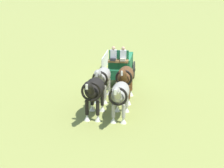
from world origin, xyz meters
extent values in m
plane|color=olive|center=(0.00, 0.00, 0.00)|extent=(220.00, 220.00, 0.00)
cube|color=#195B38|center=(0.00, 0.00, 1.21)|extent=(2.68, 1.39, 1.09)
cube|color=brown|center=(1.58, 0.02, 1.80)|extent=(0.58, 1.23, 0.12)
cube|color=#195B38|center=(1.98, 0.03, 1.02)|extent=(0.25, 1.09, 0.60)
cube|color=#195B38|center=(1.28, 0.02, 2.13)|extent=(0.08, 1.22, 0.55)
cube|color=black|center=(0.00, 0.00, 0.57)|extent=(2.94, 0.20, 0.16)
cylinder|color=black|center=(1.06, 0.79, 0.57)|extent=(1.14, 0.09, 1.14)
cylinder|color=black|center=(1.06, 0.79, 0.57)|extent=(0.20, 0.18, 0.20)
cylinder|color=black|center=(1.08, -0.76, 0.57)|extent=(1.14, 0.09, 1.14)
cylinder|color=black|center=(1.08, -0.76, 0.57)|extent=(0.20, 0.18, 0.20)
cylinder|color=black|center=(-1.08, 0.76, 0.57)|extent=(1.14, 0.09, 1.14)
cylinder|color=black|center=(-1.08, 0.76, 0.57)|extent=(0.20, 0.18, 0.20)
cylinder|color=black|center=(-1.06, -0.79, 0.57)|extent=(1.14, 0.09, 1.14)
cylinder|color=black|center=(-1.06, -0.79, 0.57)|extent=(0.20, 0.18, 0.20)
cylinder|color=brown|center=(2.63, 0.03, 0.62)|extent=(2.60, 0.13, 0.10)
cube|color=#BCB293|center=(1.70, 0.32, 1.94)|extent=(0.40, 0.33, 0.16)
cube|color=silver|center=(1.58, 0.32, 2.21)|extent=(0.24, 0.36, 0.55)
sphere|color=tan|center=(1.58, 0.32, 2.60)|extent=(0.22, 0.22, 0.22)
cube|color=#2D2D33|center=(1.71, -0.28, 1.94)|extent=(0.40, 0.33, 0.16)
cube|color=silver|center=(1.59, -0.28, 2.21)|extent=(0.24, 0.36, 0.55)
sphere|color=tan|center=(1.59, -0.28, 2.60)|extent=(0.22, 0.22, 0.22)
ellipsoid|color=brown|center=(3.53, 0.70, 1.48)|extent=(2.14, 0.93, 0.90)
cylinder|color=brown|center=(4.27, 0.95, 0.71)|extent=(0.18, 0.18, 0.77)
cone|color=silver|center=(4.27, 0.95, 0.16)|extent=(0.30, 0.30, 0.33)
cylinder|color=brown|center=(4.27, 0.46, 0.71)|extent=(0.18, 0.18, 0.77)
cone|color=silver|center=(4.27, 0.46, 0.16)|extent=(0.30, 0.30, 0.33)
cylinder|color=brown|center=(2.78, 0.93, 0.71)|extent=(0.18, 0.18, 0.77)
cone|color=silver|center=(2.78, 0.93, 0.16)|extent=(0.30, 0.30, 0.33)
cylinder|color=brown|center=(2.78, 0.44, 0.71)|extent=(0.18, 0.18, 0.77)
cone|color=silver|center=(2.78, 0.44, 0.16)|extent=(0.30, 0.30, 0.33)
cylinder|color=brown|center=(4.85, 0.71, 1.88)|extent=(0.95, 0.37, 0.81)
ellipsoid|color=brown|center=(5.22, 0.72, 2.13)|extent=(0.60, 0.27, 0.32)
cube|color=silver|center=(5.50, 0.72, 2.13)|extent=(0.06, 0.10, 0.24)
torus|color=black|center=(4.48, 0.71, 1.58)|extent=(0.13, 0.93, 0.93)
cylinder|color=black|center=(2.41, 0.68, 1.18)|extent=(0.14, 0.14, 0.80)
ellipsoid|color=#9E998E|center=(3.54, -0.60, 1.39)|extent=(2.18, 0.88, 0.85)
cylinder|color=#9E998E|center=(4.30, -0.36, 0.67)|extent=(0.18, 0.18, 0.72)
cone|color=silver|center=(4.30, -0.36, 0.15)|extent=(0.30, 0.30, 0.31)
cylinder|color=#9E998E|center=(4.31, -0.83, 0.67)|extent=(0.18, 0.18, 0.72)
cone|color=silver|center=(4.31, -0.83, 0.15)|extent=(0.30, 0.30, 0.31)
cylinder|color=#9E998E|center=(2.78, -0.38, 0.67)|extent=(0.18, 0.18, 0.72)
cone|color=silver|center=(2.78, -0.38, 0.15)|extent=(0.30, 0.30, 0.31)
cylinder|color=#9E998E|center=(2.78, -0.85, 0.67)|extent=(0.18, 0.18, 0.72)
cone|color=silver|center=(2.78, -0.85, 0.15)|extent=(0.30, 0.30, 0.31)
cylinder|color=#9E998E|center=(4.89, -0.59, 1.77)|extent=(0.95, 0.37, 0.81)
ellipsoid|color=#9E998E|center=(5.26, -0.58, 2.03)|extent=(0.60, 0.27, 0.32)
cube|color=silver|center=(5.54, -0.58, 2.03)|extent=(0.06, 0.10, 0.24)
torus|color=black|center=(4.52, -0.59, 1.49)|extent=(0.13, 0.89, 0.88)
cylinder|color=black|center=(2.41, -0.62, 1.09)|extent=(0.14, 0.14, 0.80)
ellipsoid|color=#9E998E|center=(6.12, 0.73, 1.34)|extent=(2.18, 0.92, 0.90)
cylinder|color=#9E998E|center=(6.88, 0.99, 0.62)|extent=(0.18, 0.18, 0.67)
cone|color=silver|center=(6.88, 0.99, 0.14)|extent=(0.30, 0.30, 0.29)
cylinder|color=#9E998E|center=(6.89, 0.49, 0.62)|extent=(0.18, 0.18, 0.67)
cone|color=silver|center=(6.89, 0.49, 0.14)|extent=(0.30, 0.30, 0.29)
cylinder|color=#9E998E|center=(5.36, 0.97, 0.62)|extent=(0.18, 0.18, 0.67)
cone|color=silver|center=(5.36, 0.97, 0.14)|extent=(0.30, 0.30, 0.29)
cylinder|color=#9E998E|center=(5.37, 0.47, 0.62)|extent=(0.18, 0.18, 0.67)
cone|color=silver|center=(5.37, 0.47, 0.14)|extent=(0.30, 0.30, 0.29)
cylinder|color=#9E998E|center=(7.47, 0.75, 1.73)|extent=(0.95, 0.37, 0.81)
ellipsoid|color=#9E998E|center=(7.84, 0.75, 1.99)|extent=(0.60, 0.27, 0.32)
cube|color=silver|center=(8.12, 0.76, 1.99)|extent=(0.06, 0.10, 0.24)
torus|color=black|center=(7.10, 0.74, 1.44)|extent=(0.13, 0.93, 0.93)
cylinder|color=black|center=(4.99, 0.71, 1.04)|extent=(0.14, 0.14, 0.80)
ellipsoid|color=black|center=(6.14, -0.57, 1.49)|extent=(1.96, 1.01, 0.98)
cylinder|color=black|center=(6.82, -0.29, 0.70)|extent=(0.18, 0.18, 0.75)
cone|color=silver|center=(6.82, -0.29, 0.16)|extent=(0.30, 0.30, 0.32)
cylinder|color=black|center=(6.83, -0.83, 0.70)|extent=(0.18, 0.18, 0.75)
cone|color=silver|center=(6.83, -0.83, 0.16)|extent=(0.30, 0.30, 0.32)
cylinder|color=black|center=(5.46, -0.31, 0.70)|extent=(0.18, 0.18, 0.75)
cone|color=silver|center=(5.46, -0.31, 0.16)|extent=(0.30, 0.30, 0.32)
cylinder|color=black|center=(5.46, -0.85, 0.70)|extent=(0.18, 0.18, 0.75)
cone|color=silver|center=(5.46, -0.85, 0.16)|extent=(0.30, 0.30, 0.32)
cylinder|color=black|center=(7.39, -0.55, 1.90)|extent=(0.95, 0.37, 0.81)
ellipsoid|color=black|center=(7.76, -0.55, 2.15)|extent=(0.60, 0.27, 0.32)
cube|color=silver|center=(8.04, -0.55, 2.15)|extent=(0.06, 0.10, 0.24)
torus|color=black|center=(7.02, -0.56, 1.59)|extent=(0.13, 1.00, 1.00)
cylinder|color=black|center=(5.12, -0.58, 1.19)|extent=(0.14, 0.14, 0.80)
cube|color=silver|center=(-3.25, -1.62, 0.55)|extent=(3.20, 0.14, 1.10)
camera|label=1|loc=(23.29, 2.88, 7.16)|focal=58.95mm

